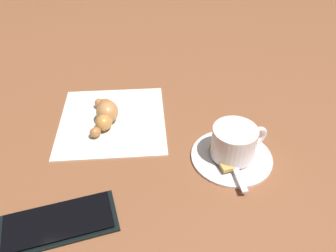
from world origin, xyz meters
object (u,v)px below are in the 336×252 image
Objects in this scene: cell_phone at (59,222)px; napkin at (112,120)px; teaspoon at (229,152)px; saucer at (232,156)px; espresso_cup at (235,142)px; croissant at (105,113)px; sugar_packet at (221,158)px.

napkin is at bearing 82.70° from cell_phone.
teaspoon is 0.27m from cell_phone.
saucer is 0.27m from cell_phone.
saucer is at bearing 30.24° from cell_phone.
espresso_cup is 0.23m from napkin.
saucer reaches higher than napkin.
croissant reaches higher than cell_phone.
croissant reaches higher than sugar_packet.
saucer is 1.17× the size of croissant.
espresso_cup is 0.03m from sugar_packet.
saucer is 0.78× the size of cell_phone.
espresso_cup reaches higher than sugar_packet.
napkin is at bearing 157.70° from teaspoon.
teaspoon is 0.23m from croissant.
cell_phone is at bearing -149.76° from saucer.
sugar_packet is at bearing 29.70° from cell_phone.
croissant is at bearing -154.55° from napkin.
croissant is (-0.22, 0.08, 0.02)m from saucer.
teaspoon is at bearing 30.83° from cell_phone.
napkin is (-0.21, 0.08, -0.03)m from espresso_cup.
croissant is at bearing -136.42° from sugar_packet.
cell_phone is (-0.03, -0.22, 0.00)m from napkin.
napkin is (-0.19, 0.10, -0.01)m from sugar_packet.
croissant is (-0.22, 0.08, -0.01)m from espresso_cup.
croissant is (-0.20, 0.09, 0.01)m from sugar_packet.
sugar_packet is (-0.01, -0.01, 0.00)m from teaspoon.
teaspoon is at bearing 114.49° from sugar_packet.
espresso_cup is 0.28m from cell_phone.
cell_phone is at bearing -81.94° from sugar_packet.
napkin is at bearing 25.45° from croissant.
cell_phone is (-0.02, -0.22, -0.02)m from croissant.
espresso_cup is (0.00, 0.00, 0.03)m from saucer.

